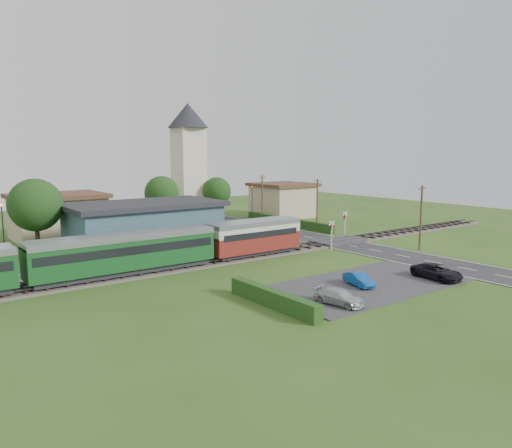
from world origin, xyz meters
TOP-DOWN VIEW (x-y plane):
  - ground at (0.00, 0.00)m, footprint 120.00×120.00m
  - railway_track at (0.00, 2.00)m, footprint 76.00×3.20m
  - road at (10.00, 0.00)m, footprint 6.00×70.00m
  - car_park at (-1.50, -12.00)m, footprint 17.00×9.00m
  - crossing_deck at (10.00, 2.00)m, footprint 6.20×3.40m
  - platform at (-10.00, 5.20)m, footprint 30.00×3.00m
  - equipment_hut at (-18.00, 5.20)m, footprint 2.30×2.30m
  - station_building at (-10.00, 10.99)m, footprint 16.00×9.00m
  - train at (-19.05, 2.00)m, footprint 43.20×2.90m
  - church_tower at (5.00, 28.00)m, footprint 6.00×6.00m
  - house_west at (-15.00, 25.00)m, footprint 10.80×8.80m
  - house_east at (20.00, 24.00)m, footprint 8.80×8.80m
  - hedge_carpark at (-11.00, -12.00)m, footprint 0.80×9.00m
  - hedge_roadside at (14.20, 16.00)m, footprint 0.80×18.00m
  - hedge_station at (-10.00, 15.50)m, footprint 22.00×0.80m
  - tree_a at (-20.00, 14.00)m, footprint 5.20×5.20m
  - tree_b at (-2.00, 23.00)m, footprint 4.60×4.60m
  - tree_c at (8.00, 25.00)m, footprint 4.20×4.20m
  - utility_pole_b at (14.20, -6.00)m, footprint 1.40×0.22m
  - utility_pole_c at (14.20, 10.00)m, footprint 1.40×0.22m
  - utility_pole_d at (14.20, 22.00)m, footprint 1.40×0.22m
  - crossing_signal_near at (6.40, -0.41)m, footprint 0.84×0.28m
  - crossing_signal_far at (13.60, 4.39)m, footprint 0.84×0.28m
  - streetlamp_west at (-22.00, 20.00)m, footprint 0.30×0.30m
  - streetlamp_east at (16.00, 27.00)m, footprint 0.30×0.30m
  - car_on_road at (10.75, 16.04)m, footprint 3.35×1.37m
  - car_park_blue at (-2.32, -12.02)m, footprint 1.81×3.27m
  - car_park_silver at (-7.13, -14.50)m, footprint 2.21×3.93m
  - car_park_dark at (4.50, -14.50)m, footprint 2.47×4.58m
  - pedestrian_near at (-2.51, 4.92)m, footprint 0.63×0.47m
  - pedestrian_far at (-17.57, 5.55)m, footprint 0.78×0.89m

SIDE VIEW (x-z plane):
  - ground at x=0.00m, z-range 0.00..0.00m
  - road at x=10.00m, z-range 0.00..0.05m
  - car_park at x=-1.50m, z-range 0.00..0.08m
  - railway_track at x=0.00m, z-range -0.13..0.36m
  - crossing_deck at x=10.00m, z-range 0.00..0.45m
  - platform at x=-10.00m, z-range 0.00..0.45m
  - car_park_blue at x=-2.32m, z-range 0.08..1.10m
  - hedge_carpark at x=-11.00m, z-range 0.00..1.20m
  - hedge_roadside at x=14.20m, z-range 0.00..1.20m
  - car_park_silver at x=-7.13m, z-range 0.08..1.16m
  - car_on_road at x=10.75m, z-range 0.05..1.19m
  - hedge_station at x=-10.00m, z-range 0.00..1.30m
  - car_park_dark at x=4.50m, z-range 0.08..1.30m
  - pedestrian_far at x=-17.57m, z-range 0.45..1.99m
  - pedestrian_near at x=-2.51m, z-range 0.45..2.01m
  - equipment_hut at x=-18.00m, z-range 0.47..3.02m
  - crossing_signal_near at x=6.40m, z-range 0.50..3.78m
  - crossing_signal_far at x=13.60m, z-range 0.50..3.78m
  - train at x=-19.05m, z-range 0.48..3.88m
  - station_building at x=-10.00m, z-range 0.04..5.34m
  - house_west at x=-15.00m, z-range 0.04..5.54m
  - house_east at x=20.00m, z-range 0.05..5.55m
  - streetlamp_west at x=-22.00m, z-range 0.46..5.62m
  - streetlamp_east at x=16.00m, z-range 0.46..5.62m
  - utility_pole_b at x=14.20m, z-range 0.13..7.13m
  - utility_pole_c at x=14.20m, z-range 0.13..7.13m
  - utility_pole_d at x=14.20m, z-range 0.13..7.13m
  - tree_c at x=8.00m, z-range 1.26..8.04m
  - tree_b at x=-2.00m, z-range 1.35..8.69m
  - tree_a at x=-20.00m, z-range 1.38..9.38m
  - church_tower at x=5.00m, z-range 1.43..19.03m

